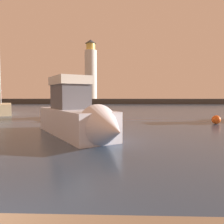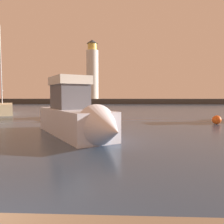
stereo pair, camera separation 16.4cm
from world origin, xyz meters
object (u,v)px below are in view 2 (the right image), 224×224
at_px(motorboat_1, 78,116).
at_px(mooring_buoy, 217,120).
at_px(motorboat_0, 83,113).
at_px(sailboat_moored, 3,108).
at_px(lighthouse, 92,71).

relative_size(motorboat_1, mooring_buoy, 11.84).
bearing_deg(motorboat_0, sailboat_moored, 149.93).
distance_m(motorboat_0, sailboat_moored, 13.73).
distance_m(motorboat_1, mooring_buoy, 12.08).
relative_size(motorboat_0, mooring_buoy, 10.10).
bearing_deg(mooring_buoy, motorboat_0, 164.49).
bearing_deg(motorboat_1, mooring_buoy, 30.87).
bearing_deg(motorboat_1, motorboat_0, 98.34).
xyz_separation_m(sailboat_moored, mooring_buoy, (23.61, -10.13, -0.34)).
height_order(lighthouse, motorboat_0, lighthouse).
height_order(motorboat_1, sailboat_moored, sailboat_moored).
height_order(motorboat_1, mooring_buoy, motorboat_1).
xyz_separation_m(lighthouse, mooring_buoy, (17.16, -52.40, -10.01)).
height_order(motorboat_0, sailboat_moored, sailboat_moored).
bearing_deg(sailboat_moored, mooring_buoy, -23.23).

